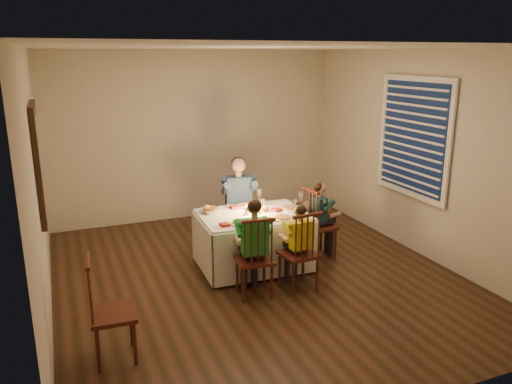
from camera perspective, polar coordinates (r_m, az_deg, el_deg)
name	(u,v)px	position (r m, az deg, el deg)	size (l,w,h in m)	color
ground	(257,276)	(5.97, 0.07, -9.60)	(5.00, 5.00, 0.00)	black
wall_left	(37,189)	(5.15, -23.75, 0.32)	(0.02, 5.00, 2.60)	beige
wall_right	(419,154)	(6.71, 18.17, 4.15)	(0.02, 5.00, 2.60)	beige
wall_back	(195,136)	(7.87, -6.93, 6.38)	(4.50, 0.02, 2.60)	beige
ceiling	(257,47)	(5.40, 0.08, 16.22)	(5.00, 5.00, 0.00)	white
dining_table	(253,229)	(6.05, -0.30, -4.29)	(1.34, 0.99, 0.65)	white
chair_adult	(239,246)	(6.85, -1.92, -6.19)	(0.38, 0.36, 0.92)	#35150E
chair_near_left	(254,295)	(5.55, -0.21, -11.65)	(0.38, 0.36, 0.92)	#35150E
chair_near_right	(298,288)	(5.71, 4.81, -10.88)	(0.38, 0.36, 0.92)	#35150E
chair_end	(318,256)	(6.59, 7.15, -7.24)	(0.38, 0.36, 0.92)	#35150E
chair_extra	(117,357)	(4.70, -15.60, -17.75)	(0.39, 0.37, 0.95)	#35150E
adult	(239,246)	(6.85, -1.92, -6.19)	(0.45, 0.41, 1.23)	#31477C
child_green	(254,295)	(5.55, -0.21, -11.65)	(0.36, 0.33, 1.09)	green
child_yellow	(298,288)	(5.71, 4.81, -10.88)	(0.30, 0.28, 0.98)	gold
child_teal	(318,256)	(6.59, 7.15, -7.24)	(0.30, 0.28, 0.98)	#17333B
setting_adult	(248,206)	(6.26, -0.92, -1.62)	(0.26, 0.26, 0.02)	silver
setting_green	(240,223)	(5.64, -1.83, -3.59)	(0.26, 0.26, 0.02)	silver
setting_yellow	(283,218)	(5.81, 3.06, -3.03)	(0.26, 0.26, 0.02)	silver
setting_teal	(290,209)	(6.18, 3.94, -1.90)	(0.26, 0.26, 0.02)	silver
candle_left	(247,211)	(5.95, -1.01, -2.15)	(0.06, 0.06, 0.10)	white
candle_right	(259,209)	(5.99, 0.30, -2.00)	(0.06, 0.06, 0.10)	white
squash	(207,208)	(6.08, -5.66, -1.88)	(0.09, 0.09, 0.09)	yellow
orange_fruit	(265,208)	(6.07, 1.03, -1.88)	(0.08, 0.08, 0.08)	#FF5B15
serving_bowl	(210,211)	(6.05, -5.24, -2.14)	(0.22, 0.22, 0.06)	silver
wall_mirror	(39,162)	(5.40, -23.60, 3.17)	(0.06, 0.95, 1.15)	black
window_blinds	(413,137)	(6.73, 17.48, 5.97)	(0.07, 1.34, 1.54)	#0D1A35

